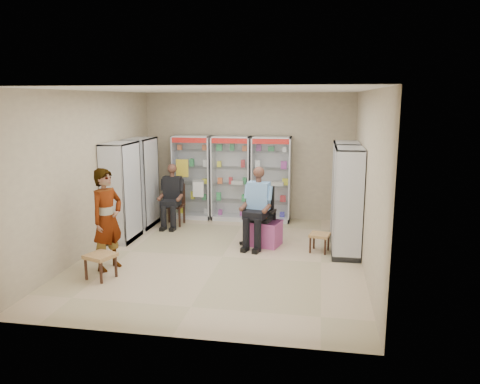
% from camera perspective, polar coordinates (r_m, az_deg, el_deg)
% --- Properties ---
extents(floor, '(6.00, 6.00, 0.00)m').
position_cam_1_polar(floor, '(8.69, -2.16, -7.88)').
color(floor, tan).
rests_on(floor, ground).
extents(room_shell, '(5.02, 6.02, 3.01)m').
position_cam_1_polar(room_shell, '(8.26, -2.26, 5.13)').
color(room_shell, '#BCAD8C').
rests_on(room_shell, ground).
extents(cabinet_back_left, '(0.90, 0.50, 2.00)m').
position_cam_1_polar(cabinet_back_left, '(11.32, -5.79, 1.82)').
color(cabinet_back_left, '#A9AAB0').
rests_on(cabinet_back_left, floor).
extents(cabinet_back_mid, '(0.90, 0.50, 2.00)m').
position_cam_1_polar(cabinet_back_mid, '(11.11, -1.07, 1.69)').
color(cabinet_back_mid, silver).
rests_on(cabinet_back_mid, floor).
extents(cabinet_back_right, '(0.90, 0.50, 2.00)m').
position_cam_1_polar(cabinet_back_right, '(10.97, 3.82, 1.55)').
color(cabinet_back_right, '#B3B7BB').
rests_on(cabinet_back_right, floor).
extents(cabinet_right_far, '(0.90, 0.50, 2.00)m').
position_cam_1_polar(cabinet_right_far, '(9.82, 12.62, 0.14)').
color(cabinet_right_far, '#AEB0B6').
rests_on(cabinet_right_far, floor).
extents(cabinet_right_near, '(0.90, 0.50, 2.00)m').
position_cam_1_polar(cabinet_right_near, '(8.74, 12.95, -1.24)').
color(cabinet_right_near, '#B2B6BA').
rests_on(cabinet_right_near, floor).
extents(cabinet_left_far, '(0.90, 0.50, 2.00)m').
position_cam_1_polar(cabinet_left_far, '(10.75, -11.90, 1.12)').
color(cabinet_left_far, '#B6B7BE').
rests_on(cabinet_left_far, floor).
extents(cabinet_left_near, '(0.90, 0.50, 2.00)m').
position_cam_1_polar(cabinet_left_near, '(9.75, -14.26, -0.01)').
color(cabinet_left_near, '#B2B6BA').
rests_on(cabinet_left_near, floor).
extents(wooden_chair, '(0.42, 0.42, 0.94)m').
position_cam_1_polar(wooden_chair, '(10.81, -8.05, -1.56)').
color(wooden_chair, black).
rests_on(wooden_chair, floor).
extents(seated_customer, '(0.44, 0.60, 1.34)m').
position_cam_1_polar(seated_customer, '(10.72, -8.16, -0.57)').
color(seated_customer, black).
rests_on(seated_customer, floor).
extents(office_chair, '(0.74, 0.74, 1.16)m').
position_cam_1_polar(office_chair, '(9.26, 2.34, -2.94)').
color(office_chair, black).
rests_on(office_chair, floor).
extents(seated_shopkeeper, '(0.61, 0.76, 1.47)m').
position_cam_1_polar(seated_shopkeeper, '(9.17, 2.31, -2.06)').
color(seated_shopkeeper, '#75B0E8').
rests_on(seated_shopkeeper, floor).
extents(pink_trunk, '(0.62, 0.61, 0.49)m').
position_cam_1_polar(pink_trunk, '(9.27, 3.25, -5.05)').
color(pink_trunk, '#B4487A').
rests_on(pink_trunk, floor).
extents(tea_glass, '(0.07, 0.07, 0.11)m').
position_cam_1_polar(tea_glass, '(9.16, 3.12, -3.31)').
color(tea_glass, '#572607').
rests_on(tea_glass, pink_trunk).
extents(woven_stool_a, '(0.42, 0.42, 0.35)m').
position_cam_1_polar(woven_stool_a, '(9.03, 9.66, -6.11)').
color(woven_stool_a, olive).
rests_on(woven_stool_a, floor).
extents(woven_stool_b, '(0.52, 0.52, 0.41)m').
position_cam_1_polar(woven_stool_b, '(7.95, -16.59, -8.65)').
color(woven_stool_b, olive).
rests_on(woven_stool_b, floor).
extents(standing_man, '(0.62, 0.74, 1.73)m').
position_cam_1_polar(standing_man, '(8.18, -15.88, -3.22)').
color(standing_man, '#949497').
rests_on(standing_man, floor).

